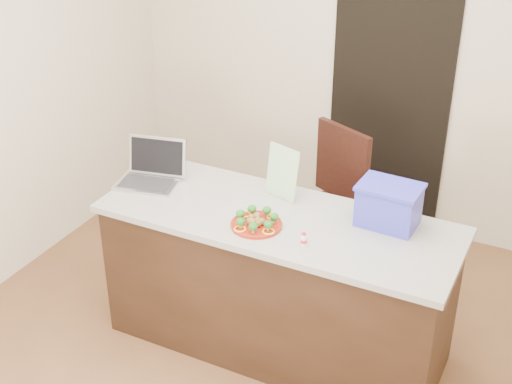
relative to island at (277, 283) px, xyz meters
The scene contains 16 objects.
ground 0.53m from the island, 90.00° to the right, with size 4.00×4.00×0.00m, color brown.
room_shell 1.18m from the island, 90.00° to the right, with size 4.00×4.00×4.00m.
doorway 1.81m from the island, 86.69° to the left, with size 0.90×0.02×2.00m, color black.
island is the anchor object (origin of this frame).
plate 0.50m from the island, 113.48° to the right, with size 0.29×0.29×0.02m.
meatballs 0.52m from the island, 113.76° to the right, with size 0.11×0.11×0.04m.
broccoli 0.54m from the island, 113.48° to the right, with size 0.24×0.24×0.04m.
pepper_rings 0.51m from the island, 113.48° to the right, with size 0.27×0.27×0.01m.
napkin 0.47m from the island, 108.33° to the right, with size 0.15×0.15×0.01m, color white.
fork 0.48m from the island, 120.43° to the right, with size 0.04×0.16×0.00m.
knife 0.48m from the island, 91.88° to the right, with size 0.05×0.20×0.01m.
yogurt_bottle 0.58m from the island, 39.90° to the right, with size 0.03×0.03×0.07m.
laptop 1.03m from the island, behind, with size 0.42×0.36×0.26m.
leaflet 0.66m from the island, 109.91° to the left, with size 0.22×0.00×0.32m, color white.
blue_box 0.84m from the island, 18.80° to the left, with size 0.35×0.26×0.24m.
chair 0.94m from the island, 89.92° to the left, with size 0.62×0.64×1.06m.
Camera 1 is at (1.44, -2.90, 2.97)m, focal length 50.00 mm.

